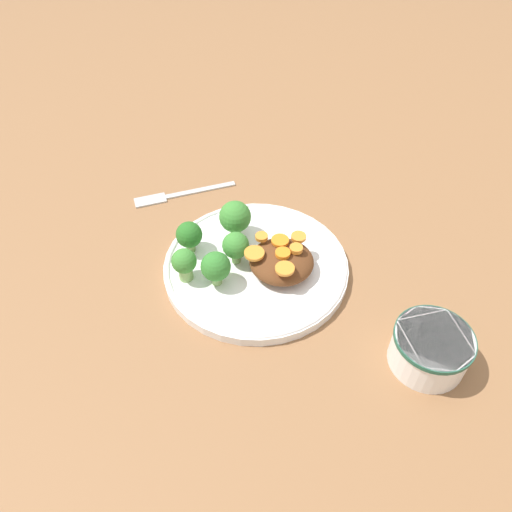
% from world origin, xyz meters
% --- Properties ---
extents(ground_plane, '(4.00, 4.00, 0.00)m').
position_xyz_m(ground_plane, '(0.00, 0.00, 0.00)').
color(ground_plane, '#8C603D').
extents(plate, '(0.27, 0.27, 0.02)m').
position_xyz_m(plate, '(0.00, 0.00, 0.01)').
color(plate, white).
rests_on(plate, ground_plane).
extents(dip_bowl, '(0.10, 0.10, 0.05)m').
position_xyz_m(dip_bowl, '(0.23, -0.12, 0.03)').
color(dip_bowl, white).
rests_on(dip_bowl, ground_plane).
extents(stew_mound, '(0.09, 0.09, 0.03)m').
position_xyz_m(stew_mound, '(0.04, -0.01, 0.03)').
color(stew_mound, '#5B3319').
rests_on(stew_mound, plate).
extents(broccoli_floret_0, '(0.04, 0.04, 0.05)m').
position_xyz_m(broccoli_floret_0, '(-0.03, -0.00, 0.05)').
color(broccoli_floret_0, '#759E51').
rests_on(broccoli_floret_0, plate).
extents(broccoli_floret_1, '(0.05, 0.05, 0.06)m').
position_xyz_m(broccoli_floret_1, '(-0.04, 0.05, 0.05)').
color(broccoli_floret_1, '#7FA85B').
rests_on(broccoli_floret_1, plate).
extents(broccoli_floret_2, '(0.04, 0.04, 0.05)m').
position_xyz_m(broccoli_floret_2, '(-0.05, -0.04, 0.05)').
color(broccoli_floret_2, '#7FA85B').
rests_on(broccoli_floret_2, plate).
extents(broccoli_floret_3, '(0.04, 0.04, 0.05)m').
position_xyz_m(broccoli_floret_3, '(-0.10, 0.01, 0.04)').
color(broccoli_floret_3, '#759E51').
rests_on(broccoli_floret_3, plate).
extents(broccoli_floret_4, '(0.03, 0.03, 0.05)m').
position_xyz_m(broccoli_floret_4, '(-0.09, -0.04, 0.04)').
color(broccoli_floret_4, '#7FA85B').
rests_on(broccoli_floret_4, plate).
extents(carrot_slice_0, '(0.02, 0.02, 0.01)m').
position_xyz_m(carrot_slice_0, '(0.01, 0.02, 0.05)').
color(carrot_slice_0, orange).
rests_on(carrot_slice_0, stew_mound).
extents(carrot_slice_1, '(0.03, 0.03, 0.00)m').
position_xyz_m(carrot_slice_1, '(0.04, -0.04, 0.05)').
color(carrot_slice_1, orange).
rests_on(carrot_slice_1, stew_mound).
extents(carrot_slice_2, '(0.02, 0.02, 0.00)m').
position_xyz_m(carrot_slice_2, '(0.06, 0.02, 0.05)').
color(carrot_slice_2, orange).
rests_on(carrot_slice_2, stew_mound).
extents(carrot_slice_3, '(0.02, 0.02, 0.01)m').
position_xyz_m(carrot_slice_3, '(0.04, -0.01, 0.05)').
color(carrot_slice_3, orange).
rests_on(carrot_slice_3, stew_mound).
extents(carrot_slice_4, '(0.03, 0.03, 0.00)m').
position_xyz_m(carrot_slice_4, '(0.00, -0.02, 0.05)').
color(carrot_slice_4, orange).
rests_on(carrot_slice_4, stew_mound).
extents(carrot_slice_5, '(0.02, 0.02, 0.00)m').
position_xyz_m(carrot_slice_5, '(0.03, 0.01, 0.05)').
color(carrot_slice_5, orange).
rests_on(carrot_slice_5, stew_mound).
extents(carrot_slice_6, '(0.02, 0.02, 0.01)m').
position_xyz_m(carrot_slice_6, '(0.06, 0.00, 0.05)').
color(carrot_slice_6, orange).
rests_on(carrot_slice_6, stew_mound).
extents(fork, '(0.16, 0.09, 0.01)m').
position_xyz_m(fork, '(-0.16, 0.15, 0.00)').
color(fork, '#B8B8B8').
rests_on(fork, ground_plane).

